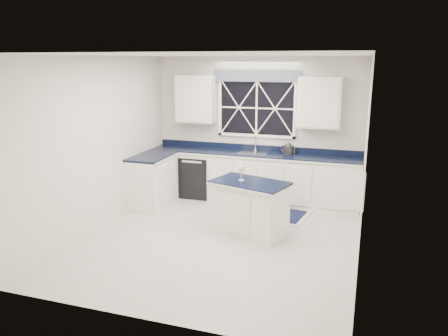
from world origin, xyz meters
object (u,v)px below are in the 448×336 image
(faucet, at_px, (255,143))
(kettle, at_px, (288,149))
(island, at_px, (250,208))
(wine_glass, at_px, (241,168))
(dishwasher, at_px, (198,175))
(soap_bottle, at_px, (292,148))

(faucet, relative_size, kettle, 0.98)
(island, height_order, wine_glass, wine_glass)
(dishwasher, bearing_deg, island, -47.39)
(dishwasher, xyz_separation_m, faucet, (1.10, 0.19, 0.69))
(soap_bottle, bearing_deg, faucet, -177.92)
(dishwasher, distance_m, soap_bottle, 1.92)
(kettle, height_order, wine_glass, kettle)
(dishwasher, bearing_deg, soap_bottle, 6.95)
(island, distance_m, soap_bottle, 1.95)
(soap_bottle, bearing_deg, kettle, -107.38)
(dishwasher, height_order, soap_bottle, soap_bottle)
(soap_bottle, bearing_deg, dishwasher, -173.05)
(dishwasher, xyz_separation_m, island, (1.47, -1.60, 0.01))
(soap_bottle, bearing_deg, wine_glass, -104.90)
(island, bearing_deg, wine_glass, -174.09)
(kettle, relative_size, soap_bottle, 1.58)
(kettle, xyz_separation_m, wine_glass, (-0.43, -1.65, -0.02))
(faucet, bearing_deg, island, -78.30)
(kettle, distance_m, soap_bottle, 0.15)
(kettle, bearing_deg, wine_glass, -84.01)
(faucet, height_order, wine_glass, faucet)
(faucet, distance_m, soap_bottle, 0.71)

